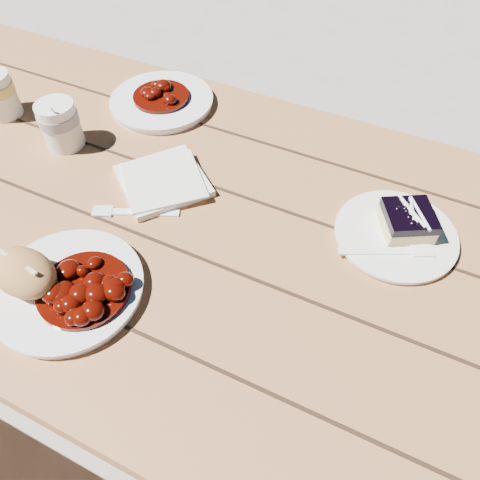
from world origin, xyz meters
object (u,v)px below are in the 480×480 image
at_px(second_plate, 162,102).
at_px(blueberry_cake, 408,220).
at_px(bread_roll, 23,272).
at_px(dessert_plate, 395,235).
at_px(coffee_cup, 60,125).
at_px(picnic_table, 130,241).
at_px(main_plate, 69,290).

bearing_deg(second_plate, blueberry_cake, -14.10).
xyz_separation_m(bread_roll, blueberry_cake, (0.49, 0.37, -0.01)).
relative_size(dessert_plate, second_plate, 0.90).
bearing_deg(second_plate, coffee_cup, -117.08).
xyz_separation_m(blueberry_cake, second_plate, (-0.58, 0.14, -0.02)).
distance_m(picnic_table, second_plate, 0.32).
xyz_separation_m(coffee_cup, second_plate, (0.10, 0.20, -0.04)).
bearing_deg(coffee_cup, second_plate, 62.92).
height_order(main_plate, blueberry_cake, blueberry_cake).
height_order(dessert_plate, blueberry_cake, blueberry_cake).
bearing_deg(main_plate, dessert_plate, 37.76).
height_order(bread_roll, second_plate, bread_roll).
height_order(main_plate, dessert_plate, main_plate).
bearing_deg(blueberry_cake, picnic_table, 163.60).
height_order(blueberry_cake, coffee_cup, coffee_cup).
xyz_separation_m(picnic_table, main_plate, (0.08, -0.23, 0.17)).
relative_size(main_plate, coffee_cup, 2.41).
height_order(picnic_table, blueberry_cake, blueberry_cake).
distance_m(main_plate, second_plate, 0.51).
height_order(picnic_table, dessert_plate, dessert_plate).
relative_size(bread_roll, coffee_cup, 1.23).
height_order(blueberry_cake, second_plate, blueberry_cake).
xyz_separation_m(main_plate, dessert_plate, (0.43, 0.33, -0.00)).
distance_m(picnic_table, bread_roll, 0.32).
bearing_deg(coffee_cup, bread_roll, -59.10).
xyz_separation_m(main_plate, coffee_cup, (-0.24, 0.29, 0.04)).
bearing_deg(main_plate, coffee_cup, 129.69).
xyz_separation_m(picnic_table, second_plate, (-0.06, 0.27, 0.17)).
relative_size(blueberry_cake, second_plate, 0.48).
bearing_deg(blueberry_cake, second_plate, 136.40).
distance_m(blueberry_cake, coffee_cup, 0.68).
relative_size(main_plate, second_plate, 1.02).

